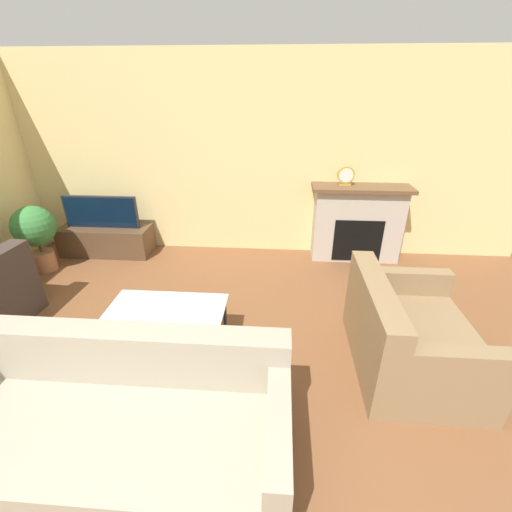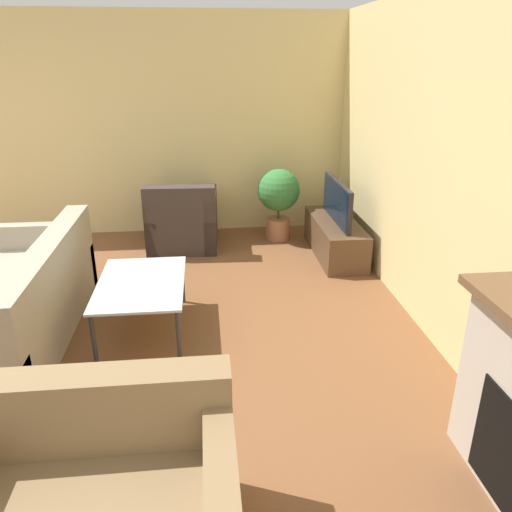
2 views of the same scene
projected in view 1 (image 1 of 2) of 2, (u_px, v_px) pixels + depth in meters
wall_back at (219, 159)px, 4.75m from camera, size 8.56×0.06×2.70m
fireplace at (357, 221)px, 4.78m from camera, size 1.32×0.43×1.06m
tv_stand at (107, 240)px, 5.07m from camera, size 1.30×0.46×0.41m
tv at (101, 212)px, 4.87m from camera, size 1.06×0.05×0.47m
couch_sectional at (119, 428)px, 2.20m from camera, size 2.18×0.95×0.82m
couch_loveseat at (408, 338)px, 2.97m from camera, size 0.96×1.26×0.82m
coffee_table at (164, 317)px, 3.05m from camera, size 1.06×0.70×0.45m
potted_plant at (35, 231)px, 4.43m from camera, size 0.52×0.52×0.90m
mantel_clock at (346, 176)px, 4.52m from camera, size 0.22×0.07×0.25m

